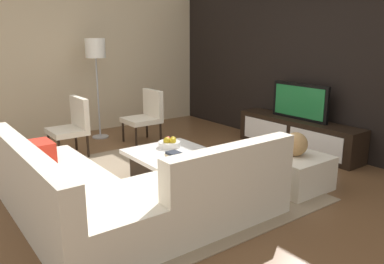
{
  "coord_description": "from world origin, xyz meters",
  "views": [
    {
      "loc": [
        3.68,
        -2.4,
        1.78
      ],
      "look_at": [
        -0.23,
        0.52,
        0.54
      ],
      "focal_mm": 36.24,
      "sensor_mm": 36.0,
      "label": 1
    }
  ],
  "objects": [
    {
      "name": "ottoman",
      "position": [
        0.95,
        1.14,
        0.2
      ],
      "size": [
        0.7,
        0.7,
        0.4
      ],
      "primitive_type": "cube",
      "color": "beige",
      "rests_on": "ground"
    },
    {
      "name": "sectional_couch",
      "position": [
        0.5,
        -0.88,
        0.29
      ],
      "size": [
        2.31,
        2.3,
        0.82
      ],
      "color": "beige",
      "rests_on": "ground"
    },
    {
      "name": "ground_plane",
      "position": [
        0.0,
        0.0,
        0.0
      ],
      "size": [
        14.0,
        14.0,
        0.0
      ],
      "primitive_type": "plane",
      "color": "brown"
    },
    {
      "name": "book_stack",
      "position": [
        0.12,
        -0.01,
        0.42
      ],
      "size": [
        0.17,
        0.14,
        0.07
      ],
      "color": "#CCB78C",
      "rests_on": "coffee_table"
    },
    {
      "name": "accent_chair_far",
      "position": [
        -1.87,
        0.79,
        0.49
      ],
      "size": [
        0.53,
        0.54,
        0.87
      ],
      "rotation": [
        0.0,
        0.0,
        -0.05
      ],
      "color": "black",
      "rests_on": "ground"
    },
    {
      "name": "accent_chair_near",
      "position": [
        -1.86,
        -0.47,
        0.49
      ],
      "size": [
        0.56,
        0.5,
        0.87
      ],
      "rotation": [
        0.0,
        0.0,
        -0.09
      ],
      "color": "black",
      "rests_on": "ground"
    },
    {
      "name": "television",
      "position": [
        0.0,
        2.4,
        0.78
      ],
      "size": [
        1.0,
        0.06,
        0.55
      ],
      "color": "black",
      "rests_on": "media_console"
    },
    {
      "name": "decorative_ball",
      "position": [
        0.95,
        1.14,
        0.54
      ],
      "size": [
        0.28,
        0.28,
        0.28
      ],
      "primitive_type": "sphere",
      "color": "#AD8451",
      "rests_on": "ottoman"
    },
    {
      "name": "media_console",
      "position": [
        0.0,
        2.4,
        0.25
      ],
      "size": [
        2.09,
        0.45,
        0.5
      ],
      "color": "black",
      "rests_on": "ground"
    },
    {
      "name": "area_rug",
      "position": [
        -0.1,
        0.0,
        0.01
      ],
      "size": [
        3.21,
        2.54,
        0.01
      ],
      "primitive_type": "cube",
      "color": "gray",
      "rests_on": "ground"
    },
    {
      "name": "feature_wall_back",
      "position": [
        0.0,
        2.7,
        1.4
      ],
      "size": [
        6.4,
        0.12,
        2.8
      ],
      "primitive_type": "cube",
      "color": "black",
      "rests_on": "ground"
    },
    {
      "name": "fruit_bowl",
      "position": [
        -0.28,
        0.2,
        0.43
      ],
      "size": [
        0.28,
        0.28,
        0.13
      ],
      "color": "silver",
      "rests_on": "coffee_table"
    },
    {
      "name": "floor_lamp",
      "position": [
        -2.58,
        0.26,
        1.45
      ],
      "size": [
        0.33,
        0.33,
        1.7
      ],
      "color": "#A5A5AA",
      "rests_on": "ground"
    },
    {
      "name": "side_wall_left",
      "position": [
        -3.2,
        0.2,
        1.4
      ],
      "size": [
        0.12,
        5.2,
        2.8
      ],
      "primitive_type": "cube",
      "color": "beige",
      "rests_on": "ground"
    },
    {
      "name": "coffee_table",
      "position": [
        -0.1,
        0.1,
        0.2
      ],
      "size": [
        0.93,
        0.93,
        0.38
      ],
      "color": "black",
      "rests_on": "ground"
    }
  ]
}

